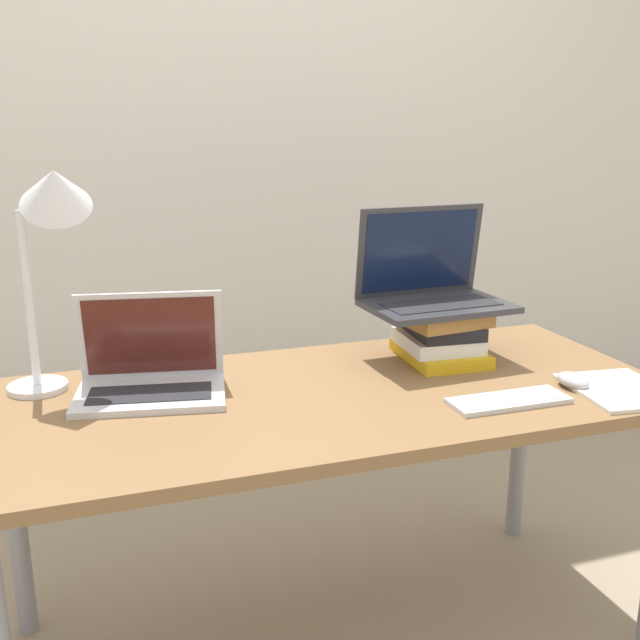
# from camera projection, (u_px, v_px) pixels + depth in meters

# --- Properties ---
(wall_back) EXTENTS (8.00, 0.05, 2.70)m
(wall_back) POSITION_uv_depth(u_px,v_px,m) (219.00, 113.00, 2.74)
(wall_back) COLOR silver
(wall_back) RESTS_ON ground_plane
(desk) EXTENTS (1.63, 0.73, 0.70)m
(desk) POSITION_uv_depth(u_px,v_px,m) (331.00, 418.00, 1.81)
(desk) COLOR brown
(desk) RESTS_ON ground_plane
(laptop_left) EXTENTS (0.38, 0.29, 0.24)m
(laptop_left) POSITION_uv_depth(u_px,v_px,m) (151.00, 374.00, 1.77)
(laptop_left) COLOR silver
(laptop_left) RESTS_ON desk
(book_stack) EXTENTS (0.23, 0.27, 0.14)m
(book_stack) POSITION_uv_depth(u_px,v_px,m) (440.00, 335.00, 2.02)
(book_stack) COLOR gold
(book_stack) RESTS_ON desk
(laptop_on_books) EXTENTS (0.38, 0.27, 0.26)m
(laptop_on_books) POSITION_uv_depth(u_px,v_px,m) (432.00, 287.00, 2.01)
(laptop_on_books) COLOR #333338
(laptop_on_books) RESTS_ON book_stack
(wireless_keyboard) EXTENTS (0.28, 0.10, 0.01)m
(wireless_keyboard) POSITION_uv_depth(u_px,v_px,m) (509.00, 400.00, 1.72)
(wireless_keyboard) COLOR silver
(wireless_keyboard) RESTS_ON desk
(mouse) EXTENTS (0.06, 0.10, 0.03)m
(mouse) POSITION_uv_depth(u_px,v_px,m) (573.00, 380.00, 1.82)
(mouse) COLOR #B2B2B7
(mouse) RESTS_ON desk
(notepad) EXTENTS (0.24, 0.28, 0.01)m
(notepad) POSITION_uv_depth(u_px,v_px,m) (620.00, 390.00, 1.79)
(notepad) COLOR white
(notepad) RESTS_ON desk
(desk_lamp) EXTENTS (0.23, 0.20, 0.57)m
(desk_lamp) POSITION_uv_depth(u_px,v_px,m) (51.00, 215.00, 1.68)
(desk_lamp) COLOR white
(desk_lamp) RESTS_ON desk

